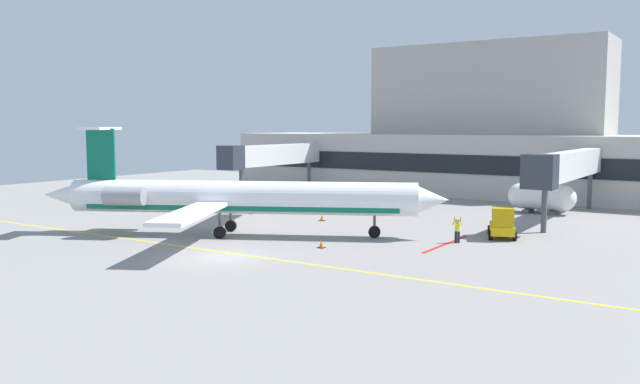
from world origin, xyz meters
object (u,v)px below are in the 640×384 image
object	(u,v)px
regional_jet	(235,198)
fuel_tank	(542,197)
marshaller	(457,230)
pushback_tractor	(502,224)
baggage_tug	(222,192)

from	to	relation	value
regional_jet	fuel_tank	world-z (taller)	regional_jet
fuel_tank	marshaller	world-z (taller)	fuel_tank
regional_jet	pushback_tractor	size ratio (longest dim) A/B	7.29
marshaller	fuel_tank	bearing A→B (deg)	87.55
pushback_tractor	fuel_tank	bearing A→B (deg)	94.60
regional_jet	fuel_tank	size ratio (longest dim) A/B	4.53
baggage_tug	pushback_tractor	xyz separation A→B (m)	(34.05, -7.21, 0.14)
regional_jet	marshaller	world-z (taller)	regional_jet
baggage_tug	regional_jet	bearing A→B (deg)	-45.92
baggage_tug	fuel_tank	distance (m)	33.89
baggage_tug	fuel_tank	xyz separation A→B (m)	(32.77, 8.61, 0.64)
regional_jet	pushback_tractor	bearing A→B (deg)	28.92
pushback_tractor	marshaller	bearing A→B (deg)	-120.33
fuel_tank	regional_jet	bearing A→B (deg)	-122.62
baggage_tug	pushback_tractor	world-z (taller)	pushback_tractor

